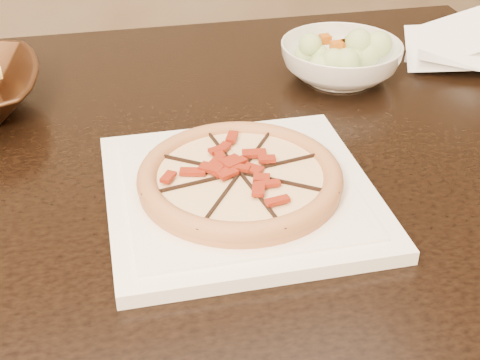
{
  "coord_description": "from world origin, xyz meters",
  "views": [
    {
      "loc": [
        -0.08,
        -0.9,
        1.23
      ],
      "look_at": [
        0.11,
        -0.24,
        0.78
      ],
      "focal_mm": 50.0,
      "sensor_mm": 36.0,
      "label": 1
    }
  ],
  "objects_px": {
    "pizza": "(240,177)",
    "salad_bowl": "(340,61)",
    "plate": "(240,193)",
    "dining_table": "(136,202)"
  },
  "relations": [
    {
      "from": "dining_table",
      "to": "pizza",
      "type": "distance_m",
      "value": 0.24
    },
    {
      "from": "plate",
      "to": "pizza",
      "type": "bearing_deg",
      "value": 167.14
    },
    {
      "from": "salad_bowl",
      "to": "dining_table",
      "type": "bearing_deg",
      "value": -160.82
    },
    {
      "from": "dining_table",
      "to": "pizza",
      "type": "xyz_separation_m",
      "value": [
        0.11,
        -0.17,
        0.13
      ]
    },
    {
      "from": "dining_table",
      "to": "plate",
      "type": "height_order",
      "value": "plate"
    },
    {
      "from": "salad_bowl",
      "to": "pizza",
      "type": "bearing_deg",
      "value": -130.85
    },
    {
      "from": "pizza",
      "to": "salad_bowl",
      "type": "height_order",
      "value": "salad_bowl"
    },
    {
      "from": "dining_table",
      "to": "plate",
      "type": "bearing_deg",
      "value": -56.05
    },
    {
      "from": "pizza",
      "to": "salad_bowl",
      "type": "bearing_deg",
      "value": 49.15
    },
    {
      "from": "dining_table",
      "to": "salad_bowl",
      "type": "relative_size",
      "value": 7.44
    }
  ]
}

